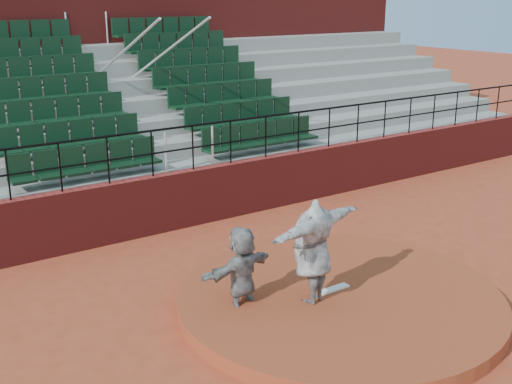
% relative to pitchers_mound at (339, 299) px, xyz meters
% --- Properties ---
extents(ground, '(90.00, 90.00, 0.00)m').
position_rel_pitchers_mound_xyz_m(ground, '(0.00, 0.00, -0.12)').
color(ground, '#A53F25').
rests_on(ground, ground).
extents(pitchers_mound, '(5.50, 5.50, 0.25)m').
position_rel_pitchers_mound_xyz_m(pitchers_mound, '(0.00, 0.00, 0.00)').
color(pitchers_mound, '#963D21').
rests_on(pitchers_mound, ground).
extents(pitching_rubber, '(0.60, 0.15, 0.03)m').
position_rel_pitchers_mound_xyz_m(pitching_rubber, '(0.00, 0.15, 0.14)').
color(pitching_rubber, white).
rests_on(pitching_rubber, pitchers_mound).
extents(boundary_wall, '(24.00, 0.30, 1.30)m').
position_rel_pitchers_mound_xyz_m(boundary_wall, '(0.00, 5.00, 0.53)').
color(boundary_wall, maroon).
rests_on(boundary_wall, ground).
extents(wall_railing, '(24.04, 0.05, 1.03)m').
position_rel_pitchers_mound_xyz_m(wall_railing, '(0.00, 5.00, 1.90)').
color(wall_railing, black).
rests_on(wall_railing, boundary_wall).
extents(seating_deck, '(24.00, 5.97, 4.63)m').
position_rel_pitchers_mound_xyz_m(seating_deck, '(0.00, 8.65, 1.32)').
color(seating_deck, gray).
rests_on(seating_deck, ground).
extents(press_box_facade, '(24.00, 3.00, 7.10)m').
position_rel_pitchers_mound_xyz_m(press_box_facade, '(0.00, 12.60, 3.43)').
color(press_box_facade, maroon).
rests_on(press_box_facade, ground).
extents(pitcher, '(2.24, 1.09, 1.76)m').
position_rel_pitchers_mound_xyz_m(pitcher, '(-0.57, 0.05, 1.01)').
color(pitcher, black).
rests_on(pitcher, pitchers_mound).
extents(fielder, '(1.51, 0.71, 1.56)m').
position_rel_pitchers_mound_xyz_m(fielder, '(-1.55, 0.65, 0.66)').
color(fielder, black).
rests_on(fielder, ground).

